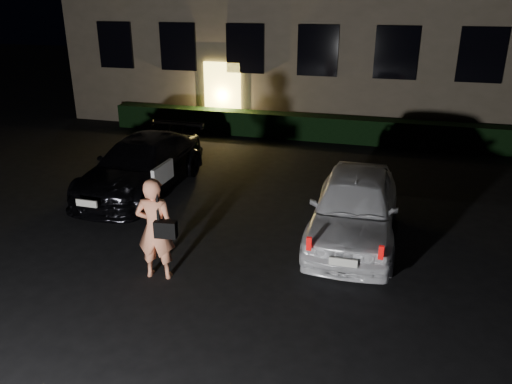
# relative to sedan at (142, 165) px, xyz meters

# --- Properties ---
(ground) EXTENTS (80.00, 80.00, 0.00)m
(ground) POSITION_rel_sedan_xyz_m (3.31, -4.27, -0.68)
(ground) COLOR black
(ground) RESTS_ON ground
(hedge) EXTENTS (15.00, 0.70, 0.85)m
(hedge) POSITION_rel_sedan_xyz_m (3.31, 6.23, -0.26)
(hedge) COLOR black
(hedge) RESTS_ON ground
(sedan) EXTENTS (2.04, 4.81, 1.36)m
(sedan) POSITION_rel_sedan_xyz_m (0.00, 0.00, 0.00)
(sedan) COLOR black
(sedan) RESTS_ON ground
(hatch) EXTENTS (1.76, 4.24, 1.44)m
(hatch) POSITION_rel_sedan_xyz_m (5.52, -1.31, 0.04)
(hatch) COLOR white
(hatch) RESTS_ON ground
(man) EXTENTS (0.82, 0.54, 1.87)m
(man) POSITION_rel_sedan_xyz_m (2.34, -3.81, 0.26)
(man) COLOR #F39168
(man) RESTS_ON ground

